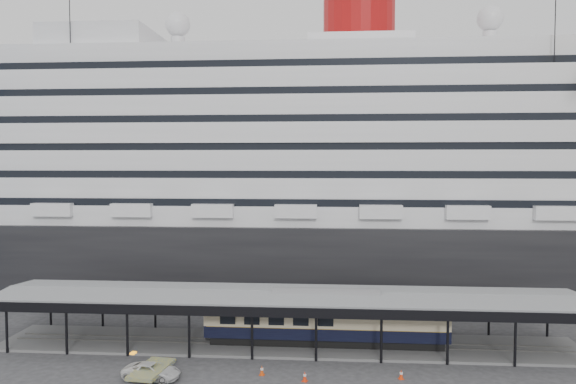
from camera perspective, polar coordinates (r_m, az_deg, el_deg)
name	(u,v)px	position (r m, az deg, el deg)	size (l,w,h in m)	color
ground	(283,364)	(51.84, -0.50, -17.05)	(200.00, 200.00, 0.00)	#323234
cruise_ship	(302,159)	(80.62, 1.48, 3.41)	(130.00, 30.00, 43.90)	black
platform_canopy	(287,321)	(55.85, -0.05, -13.02)	(56.00, 9.18, 5.30)	slate
port_truck	(152,371)	(49.60, -13.68, -17.27)	(2.18, 4.74, 1.32)	silver
pullman_carriage	(326,318)	(55.58, 3.85, -12.67)	(23.29, 3.27, 22.84)	black
traffic_cone_left	(262,370)	(49.27, -2.67, -17.63)	(0.47, 0.47, 0.83)	#D6420B
traffic_cone_mid	(305,376)	(47.99, 1.71, -18.21)	(0.57, 0.57, 0.84)	red
traffic_cone_right	(401,374)	(49.29, 11.43, -17.70)	(0.52, 0.52, 0.81)	red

